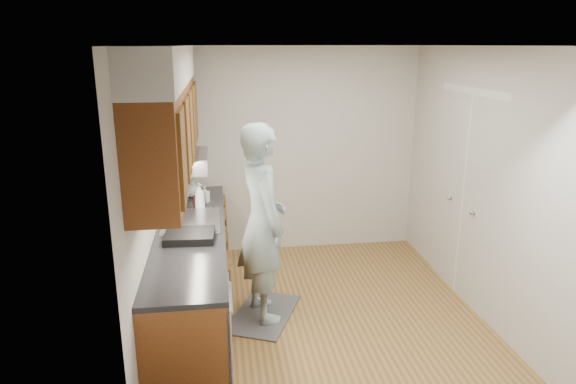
# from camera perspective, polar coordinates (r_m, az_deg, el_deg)

# --- Properties ---
(floor) EXTENTS (3.50, 3.50, 0.00)m
(floor) POSITION_cam_1_polar(r_m,az_deg,el_deg) (5.10, 3.78, -13.41)
(floor) COLOR olive
(floor) RESTS_ON ground
(ceiling) EXTENTS (3.50, 3.50, 0.00)m
(ceiling) POSITION_cam_1_polar(r_m,az_deg,el_deg) (4.45, 4.39, 15.91)
(ceiling) COLOR white
(ceiling) RESTS_ON wall_left
(wall_left) EXTENTS (0.02, 3.50, 2.50)m
(wall_left) POSITION_cam_1_polar(r_m,az_deg,el_deg) (4.56, -14.71, -0.49)
(wall_left) COLOR beige
(wall_left) RESTS_ON floor
(wall_right) EXTENTS (0.02, 3.50, 2.50)m
(wall_right) POSITION_cam_1_polar(r_m,az_deg,el_deg) (5.14, 20.67, 0.83)
(wall_right) COLOR beige
(wall_right) RESTS_ON floor
(wall_back) EXTENTS (3.00, 0.02, 2.50)m
(wall_back) POSITION_cam_1_polar(r_m,az_deg,el_deg) (6.29, 0.80, 4.53)
(wall_back) COLOR beige
(wall_back) RESTS_ON floor
(counter) EXTENTS (0.64, 2.80, 1.30)m
(counter) POSITION_cam_1_polar(r_m,az_deg,el_deg) (4.80, -10.47, -9.11)
(counter) COLOR brown
(counter) RESTS_ON floor
(upper_cabinets) EXTENTS (0.47, 2.80, 1.21)m
(upper_cabinets) POSITION_cam_1_polar(r_m,az_deg,el_deg) (4.45, -13.11, 8.42)
(upper_cabinets) COLOR brown
(upper_cabinets) RESTS_ON wall_left
(closet_door) EXTENTS (0.02, 1.22, 2.05)m
(closet_door) POSITION_cam_1_polar(r_m,az_deg,el_deg) (5.44, 18.86, -0.63)
(closet_door) COLOR white
(closet_door) RESTS_ON wall_right
(floor_mat) EXTENTS (0.82, 1.01, 0.02)m
(floor_mat) POSITION_cam_1_polar(r_m,az_deg,el_deg) (5.09, -2.73, -13.37)
(floor_mat) COLOR #59595B
(floor_mat) RESTS_ON floor
(person) EXTENTS (0.66, 0.84, 2.09)m
(person) POSITION_cam_1_polar(r_m,az_deg,el_deg) (4.66, -2.90, -2.01)
(person) COLOR #8EA9AD
(person) RESTS_ON floor_mat
(soap_bottle_a) EXTENTS (0.13, 0.13, 0.26)m
(soap_bottle_a) POSITION_cam_1_polar(r_m,az_deg,el_deg) (5.12, -9.79, -0.48)
(soap_bottle_a) COLOR silver
(soap_bottle_a) RESTS_ON counter
(soap_bottle_b) EXTENTS (0.10, 0.10, 0.17)m
(soap_bottle_b) POSITION_cam_1_polar(r_m,az_deg,el_deg) (5.35, -9.23, -0.24)
(soap_bottle_b) COLOR silver
(soap_bottle_b) RESTS_ON counter
(soap_bottle_c) EXTENTS (0.21, 0.21, 0.19)m
(soap_bottle_c) POSITION_cam_1_polar(r_m,az_deg,el_deg) (5.57, -10.58, 0.45)
(soap_bottle_c) COLOR silver
(soap_bottle_c) RESTS_ON counter
(soda_can) EXTENTS (0.08, 0.08, 0.11)m
(soda_can) POSITION_cam_1_polar(r_m,az_deg,el_deg) (5.23, -10.15, -1.01)
(soda_can) COLOR #A51D1C
(soda_can) RESTS_ON counter
(steel_can) EXTENTS (0.08, 0.08, 0.11)m
(steel_can) POSITION_cam_1_polar(r_m,az_deg,el_deg) (5.25, -9.84, -0.95)
(steel_can) COLOR #A5A5AA
(steel_can) RESTS_ON counter
(dish_rack) EXTENTS (0.43, 0.37, 0.06)m
(dish_rack) POSITION_cam_1_polar(r_m,az_deg,el_deg) (4.37, -10.87, -4.81)
(dish_rack) COLOR black
(dish_rack) RESTS_ON counter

